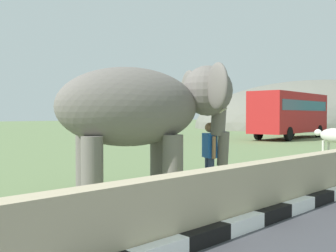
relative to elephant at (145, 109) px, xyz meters
The scene contains 6 objects.
barrier_parapet 3.27m from the elephant, 116.07° to the right, with size 28.00×0.36×1.00m, color tan.
elephant is the anchor object (origin of this frame).
person_handler 1.99m from the elephant, 16.05° to the right, with size 0.40×0.60×1.66m.
bus_red 24.02m from the elephant, 21.30° to the left, with size 9.70×3.47×3.50m.
cow_near 12.33m from the elephant, ahead, with size 1.03×1.92×1.23m.
hill_east 55.35m from the elephant, 20.78° to the left, with size 42.34×33.87×13.83m.
Camera 1 is at (-2.27, 0.06, 1.84)m, focal length 41.81 mm.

